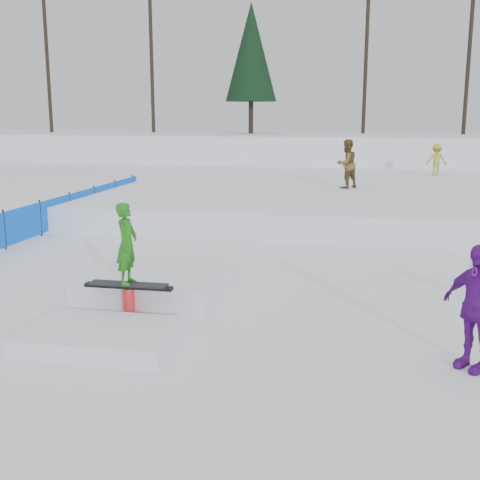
% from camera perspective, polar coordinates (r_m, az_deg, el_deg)
% --- Properties ---
extents(ground, '(120.00, 120.00, 0.00)m').
position_cam_1_polar(ground, '(10.68, -4.75, -7.85)').
color(ground, white).
extents(snow_berm, '(60.00, 14.00, 2.40)m').
position_cam_1_polar(snow_berm, '(39.83, 7.15, 8.28)').
color(snow_berm, white).
rests_on(snow_berm, ground).
extents(snow_midrise, '(50.00, 18.00, 0.80)m').
position_cam_1_polar(snow_midrise, '(26.01, 4.88, 4.73)').
color(snow_midrise, white).
rests_on(snow_midrise, ground).
extents(safety_fence, '(0.05, 16.00, 1.10)m').
position_cam_1_polar(safety_fence, '(18.98, -18.39, 2.00)').
color(safety_fence, blue).
rests_on(safety_fence, ground).
extents(treeline, '(40.24, 4.22, 10.50)m').
position_cam_1_polar(treeline, '(38.29, 16.90, 17.11)').
color(treeline, black).
rests_on(treeline, snow_berm).
extents(walker_olive, '(1.14, 1.13, 1.86)m').
position_cam_1_polar(walker_olive, '(23.56, 10.07, 7.12)').
color(walker_olive, brown).
rests_on(walker_olive, snow_midrise).
extents(walker_ygreen, '(0.98, 0.61, 1.45)m').
position_cam_1_polar(walker_ygreen, '(29.64, 18.12, 7.25)').
color(walker_ygreen, '#A4AC26').
rests_on(walker_ygreen, snow_midrise).
extents(spectator_purple, '(1.07, 1.09, 1.84)m').
position_cam_1_polar(spectator_purple, '(9.16, 21.47, -5.97)').
color(spectator_purple, '#661490').
rests_on(spectator_purple, ground).
extents(jib_rail_feature, '(2.60, 4.40, 2.11)m').
position_cam_1_polar(jib_rail_feature, '(11.35, -9.39, -5.16)').
color(jib_rail_feature, white).
rests_on(jib_rail_feature, ground).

